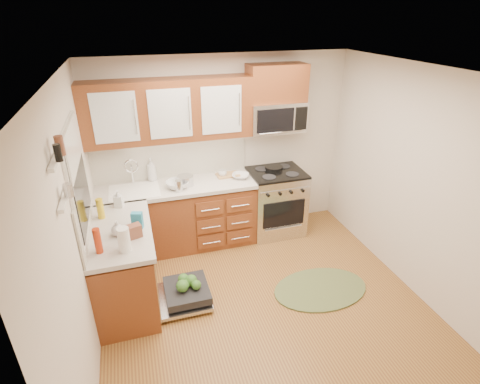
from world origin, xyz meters
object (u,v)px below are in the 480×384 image
object	(u,v)px
stock_pot	(185,181)
bowl_a	(240,176)
skillet	(274,168)
upper_cabinets	(168,110)
range	(275,202)
dishwasher	(184,294)
cutting_board	(228,175)
paper_towel_roll	(124,240)
cup	(223,173)
rug	(320,289)
microwave	(276,116)
bowl_b	(177,185)
sink	(136,200)

from	to	relation	value
stock_pot	bowl_a	xyz separation A→B (m)	(0.75, 0.01, -0.04)
skillet	upper_cabinets	bearing A→B (deg)	177.65
upper_cabinets	range	world-z (taller)	upper_cabinets
dishwasher	cutting_board	world-z (taller)	cutting_board
paper_towel_roll	cup	distance (m)	1.95
rug	bowl_a	xyz separation A→B (m)	(-0.57, 1.40, 0.94)
skillet	stock_pot	distance (m)	1.27
microwave	rug	bearing A→B (deg)	-88.67
dishwasher	stock_pot	xyz separation A→B (m)	(0.26, 1.11, 0.89)
dishwasher	bowl_b	size ratio (longest dim) A/B	2.38
bowl_a	bowl_b	world-z (taller)	bowl_b
range	bowl_b	distance (m)	1.48
bowl_b	skillet	bearing A→B (deg)	6.67
range	rug	distance (m)	1.48
paper_towel_roll	bowl_a	xyz separation A→B (m)	(1.54, 1.32, -0.10)
range	skillet	size ratio (longest dim) A/B	3.80
bowl_a	sink	bearing A→B (deg)	-179.74
cutting_board	sink	bearing A→B (deg)	-174.09
sink	bowl_b	size ratio (longest dim) A/B	2.11
dishwasher	bowl_b	distance (m)	1.38
skillet	paper_towel_roll	xyz separation A→B (m)	(-2.05, -1.41, 0.07)
stock_pot	paper_towel_roll	distance (m)	1.52
sink	cup	bearing A→B (deg)	6.13
sink	paper_towel_roll	xyz separation A→B (m)	(-0.14, -1.31, 0.25)
dishwasher	bowl_a	world-z (taller)	bowl_a
rug	bowl_b	xyz separation A→B (m)	(-1.43, 1.33, 0.96)
rug	bowl_a	world-z (taller)	bowl_a
cutting_board	paper_towel_roll	bearing A→B (deg)	-134.02
sink	bowl_a	size ratio (longest dim) A/B	2.75
cup	sink	bearing A→B (deg)	-173.87
rug	skillet	xyz separation A→B (m)	(-0.05, 1.49, 0.96)
bowl_a	cup	xyz separation A→B (m)	(-0.22, 0.12, 0.02)
skillet	cutting_board	bearing A→B (deg)	177.22
skillet	bowl_b	distance (m)	1.39
dishwasher	rug	size ratio (longest dim) A/B	0.62
paper_towel_roll	cup	xyz separation A→B (m)	(1.32, 1.44, -0.08)
rug	bowl_b	size ratio (longest dim) A/B	3.87
range	microwave	distance (m)	1.23
cutting_board	cup	xyz separation A→B (m)	(-0.07, -0.00, 0.03)
stock_pot	bowl_a	distance (m)	0.75
range	cutting_board	world-z (taller)	range
range	sink	size ratio (longest dim) A/B	1.53
sink	cutting_board	xyz separation A→B (m)	(1.26, 0.13, 0.14)
microwave	bowl_a	distance (m)	0.92
upper_cabinets	microwave	world-z (taller)	upper_cabinets
paper_towel_roll	bowl_b	distance (m)	1.42
skillet	paper_towel_roll	world-z (taller)	paper_towel_roll
microwave	bowl_b	distance (m)	1.58
microwave	cup	world-z (taller)	microwave
cutting_board	paper_towel_roll	xyz separation A→B (m)	(-1.39, -1.44, 0.11)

